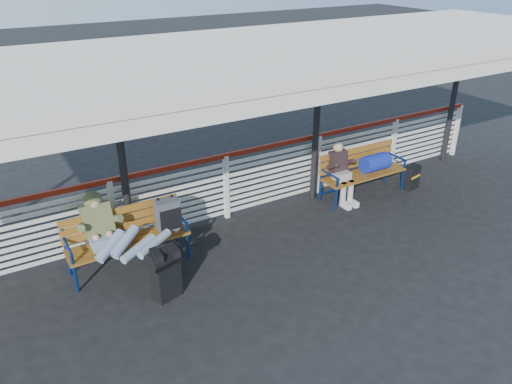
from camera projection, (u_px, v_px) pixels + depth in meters
ground at (286, 269)px, 7.56m from camera, size 60.00×60.00×0.00m
fence at (226, 184)px, 8.74m from camera, size 12.08×0.08×1.24m
canopy at (256, 56)px, 6.90m from camera, size 12.60×3.60×3.16m
luggage_stack at (165, 271)px, 6.79m from camera, size 0.53×0.39×0.78m
bench_left at (141, 226)px, 7.52m from camera, size 1.80×0.56×0.97m
bench_right at (368, 165)px, 9.69m from camera, size 1.80×0.56×0.92m
traveler_man at (123, 239)px, 7.04m from camera, size 0.93×1.64×0.77m
companion_person at (341, 172)px, 9.37m from camera, size 0.32×0.66×1.15m
suitcase_side at (412, 177)px, 10.03m from camera, size 0.38×0.28×0.48m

